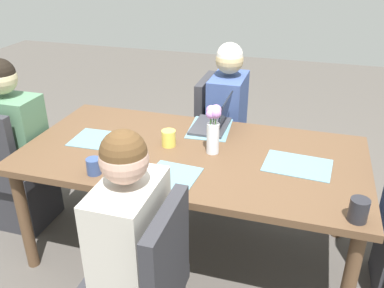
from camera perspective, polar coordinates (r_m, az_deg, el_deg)
name	(u,v)px	position (r m, az deg, el deg)	size (l,w,h in m)	color
ground_plane	(192,249)	(2.84, 0.00, -14.19)	(10.00, 10.00, 0.00)	#4C4742
dining_table	(192,162)	(2.46, 0.00, -2.55)	(1.99, 1.01, 0.73)	brown
chair_near_left_mid	(219,128)	(3.28, 3.73, 2.15)	(0.44, 0.44, 0.90)	#2D2D33
person_near_left_mid	(227,129)	(3.20, 4.80, 2.01)	(0.36, 0.40, 1.19)	#2D2D33
chair_head_right_left_far	(3,163)	(3.05, -24.54, -2.40)	(0.44, 0.44, 0.90)	#2D2D33
person_head_right_left_far	(17,156)	(3.05, -22.91, -1.48)	(0.40, 0.36, 1.19)	#2D2D33
chair_far_right_near	(143,282)	(1.92, -6.72, -18.40)	(0.44, 0.44, 0.90)	#2D2D33
person_far_right_near	(133,265)	(1.97, -8.16, -16.15)	(0.36, 0.40, 1.19)	#2D2D33
flower_vase	(213,125)	(2.34, 2.95, 2.57)	(0.09, 0.09, 0.29)	silver
placemat_head_left_left_near	(298,165)	(2.35, 14.32, -2.86)	(0.36, 0.26, 0.00)	slate
placemat_near_left_mid	(210,128)	(2.72, 2.45, 2.16)	(0.36, 0.26, 0.00)	slate
placemat_head_right_left_far	(102,140)	(2.62, -12.32, 0.57)	(0.36, 0.26, 0.00)	slate
placemat_far_right_near	(169,180)	(2.15, -3.23, -5.02)	(0.36, 0.26, 0.00)	slate
laptop_near_left_mid	(214,122)	(2.71, 3.10, 3.04)	(0.22, 0.32, 0.21)	#38383D
coffee_mug_near_left	(359,210)	(1.98, 21.95, -8.43)	(0.09, 0.09, 0.11)	#232328
coffee_mug_near_right	(169,138)	(2.48, -3.23, 0.81)	(0.08, 0.08, 0.10)	#DBC64C
coffee_mug_centre_left	(122,157)	(2.29, -9.59, -1.82)	(0.08, 0.08, 0.10)	#AD3D38
coffee_mug_centre_right	(94,166)	(2.25, -13.36, -3.00)	(0.08, 0.08, 0.09)	#33477A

